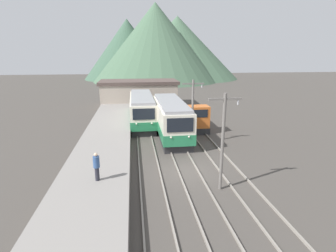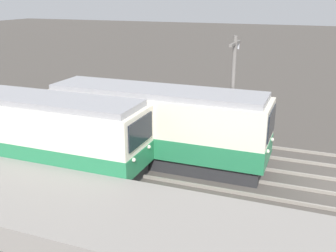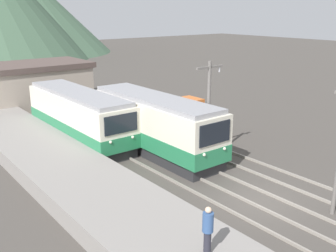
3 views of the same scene
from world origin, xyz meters
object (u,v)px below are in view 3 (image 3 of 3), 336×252
Objects in this scene: commuter_train_left at (79,118)px; shunting_locomotive at (171,120)px; commuter_train_center at (155,126)px; catenary_mast_mid at (209,108)px; person_on_platform at (208,228)px.

shunting_locomotive is (5.80, -3.14, -0.45)m from commuter_train_left.
commuter_train_center is at bearing -145.90° from shunting_locomotive.
commuter_train_left is 6.61m from shunting_locomotive.
catenary_mast_mid is at bearing -65.84° from commuter_train_center.
commuter_train_center is 3.66m from shunting_locomotive.
commuter_train_left is 5.88m from commuter_train_center.
shunting_locomotive is (3.00, 2.03, -0.52)m from commuter_train_center.
shunting_locomotive is 2.98× the size of person_on_platform.
person_on_platform is at bearing -118.37° from commuter_train_center.
commuter_train_center is 1.80× the size of catenary_mast_mid.
commuter_train_center reaches higher than commuter_train_left.
catenary_mast_mid is (1.51, -3.36, 1.66)m from commuter_train_center.
commuter_train_center is 2.10× the size of shunting_locomotive.
catenary_mast_mid is at bearing 46.19° from person_on_platform.
catenary_mast_mid reaches higher than commuter_train_left.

